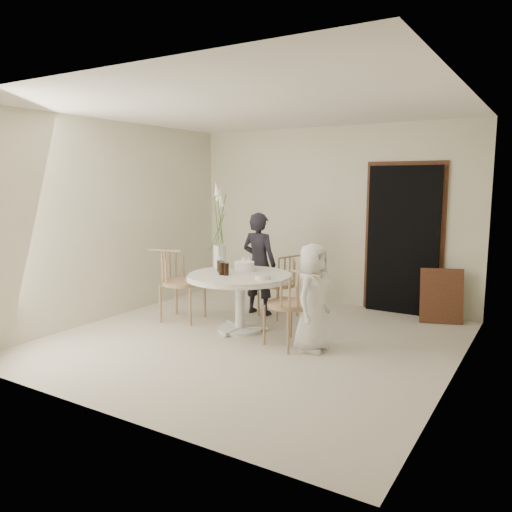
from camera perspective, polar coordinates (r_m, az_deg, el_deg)
The scene contains 18 objects.
ground at distance 6.05m, azimuth -0.33°, elevation -9.60°, with size 4.50×4.50×0.00m, color beige.
room_shell at distance 5.75m, azimuth -0.34°, elevation 5.93°, with size 4.50×4.50×4.50m.
doorway at distance 7.37m, azimuth 16.45°, elevation 1.71°, with size 1.00×0.10×2.10m, color black.
door_trim at distance 7.40m, azimuth 16.55°, elevation 2.20°, with size 1.12×0.03×2.22m, color brown.
table at distance 6.27m, azimuth -1.86°, elevation -3.11°, with size 1.33×1.33×0.73m.
picture_frame at distance 7.12m, azimuth 20.44°, elevation -4.30°, with size 0.55×0.04×0.74m, color brown.
chair_far at distance 7.05m, azimuth 3.22°, elevation -2.41°, with size 0.56×0.59×0.84m.
chair_right at distance 5.63m, azimuth 4.77°, elevation -4.81°, with size 0.64×0.62×0.91m.
chair_left at distance 6.89m, azimuth -9.41°, elevation -2.07°, with size 0.64×0.61×0.97m.
girl at distance 7.06m, azimuth 0.35°, elevation -0.88°, with size 0.53×0.35×1.45m, color black.
boy at distance 5.59m, azimuth 6.46°, elevation -4.74°, with size 0.59×0.38×1.21m, color silver.
birthday_cake at distance 6.46m, azimuth -1.33°, elevation -1.18°, with size 0.25×0.25×0.17m.
cola_tumbler_a at distance 6.17m, azimuth -3.44°, elevation -1.52°, with size 0.07×0.07×0.15m, color black.
cola_tumbler_b at distance 6.20m, azimuth -3.91°, elevation -1.46°, with size 0.07×0.07×0.16m, color black.
cola_tumbler_c at distance 6.45m, azimuth -4.18°, elevation -1.13°, with size 0.07×0.07×0.14m, color black.
cola_tumbler_d at distance 6.30m, azimuth -4.00°, elevation -1.30°, with size 0.07×0.07×0.15m, color black.
plate_stack at distance 5.93m, azimuth 0.74°, elevation -2.43°, with size 0.19×0.19×0.05m, color white.
flower_vase at distance 6.67m, azimuth -4.21°, elevation 2.11°, with size 0.17×0.17×1.16m.
Camera 1 is at (3.01, -4.89, 1.88)m, focal length 35.00 mm.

